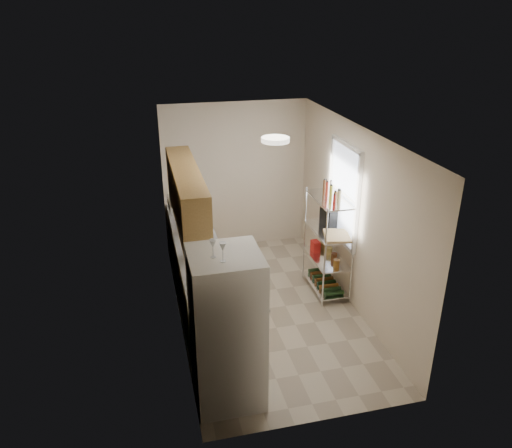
# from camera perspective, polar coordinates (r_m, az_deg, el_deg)

# --- Properties ---
(room) EXTENTS (2.52, 4.42, 2.62)m
(room) POSITION_cam_1_polar(r_m,az_deg,el_deg) (6.72, 1.37, -0.32)
(room) COLOR #B8AC95
(room) RESTS_ON ground
(counter_run) EXTENTS (0.63, 3.51, 0.90)m
(counter_run) POSITION_cam_1_polar(r_m,az_deg,el_deg) (7.34, -6.57, -5.71)
(counter_run) COLOR tan
(counter_run) RESTS_ON ground
(upper_cabinets) EXTENTS (0.33, 2.20, 0.72)m
(upper_cabinets) POSITION_cam_1_polar(r_m,az_deg,el_deg) (6.45, -7.93, 3.28)
(upper_cabinets) COLOR tan
(upper_cabinets) RESTS_ON room
(range_hood) EXTENTS (0.50, 0.60, 0.12)m
(range_hood) POSITION_cam_1_polar(r_m,az_deg,el_deg) (7.35, -8.01, 2.35)
(range_hood) COLOR #B7BABC
(range_hood) RESTS_ON room
(window) EXTENTS (0.06, 1.00, 1.46)m
(window) POSITION_cam_1_polar(r_m,az_deg,el_deg) (7.32, 10.00, 3.48)
(window) COLOR white
(window) RESTS_ON room
(bakers_rack) EXTENTS (0.45, 0.90, 1.73)m
(bakers_rack) POSITION_cam_1_polar(r_m,az_deg,el_deg) (7.35, 8.35, -0.02)
(bakers_rack) COLOR silver
(bakers_rack) RESTS_ON ground
(ceiling_dome) EXTENTS (0.34, 0.34, 0.05)m
(ceiling_dome) POSITION_cam_1_polar(r_m,az_deg,el_deg) (6.03, 2.23, 9.62)
(ceiling_dome) COLOR white
(ceiling_dome) RESTS_ON room
(refrigerator) EXTENTS (0.73, 0.73, 1.78)m
(refrigerator) POSITION_cam_1_polar(r_m,az_deg,el_deg) (5.41, -3.36, -11.89)
(refrigerator) COLOR white
(refrigerator) RESTS_ON ground
(wine_glass_a) EXTENTS (0.07, 0.07, 0.19)m
(wine_glass_a) POSITION_cam_1_polar(r_m,az_deg,el_deg) (4.85, -4.96, -2.82)
(wine_glass_a) COLOR silver
(wine_glass_a) RESTS_ON refrigerator
(wine_glass_b) EXTENTS (0.07, 0.07, 0.20)m
(wine_glass_b) POSITION_cam_1_polar(r_m,az_deg,el_deg) (4.76, -3.81, -3.22)
(wine_glass_b) COLOR silver
(wine_glass_b) RESTS_ON refrigerator
(rice_cooker) EXTENTS (0.28, 0.28, 0.23)m
(rice_cooker) POSITION_cam_1_polar(r_m,az_deg,el_deg) (6.74, -6.62, -3.08)
(rice_cooker) COLOR white
(rice_cooker) RESTS_ON counter_run
(frying_pan_large) EXTENTS (0.27, 0.27, 0.04)m
(frying_pan_large) POSITION_cam_1_polar(r_m,az_deg,el_deg) (7.56, -7.77, -0.88)
(frying_pan_large) COLOR black
(frying_pan_large) RESTS_ON counter_run
(frying_pan_small) EXTENTS (0.30, 0.30, 0.05)m
(frying_pan_small) POSITION_cam_1_polar(r_m,az_deg,el_deg) (7.57, -6.89, -0.78)
(frying_pan_small) COLOR black
(frying_pan_small) RESTS_ON counter_run
(cutting_board) EXTENTS (0.44, 0.51, 0.03)m
(cutting_board) POSITION_cam_1_polar(r_m,az_deg,el_deg) (7.20, 9.26, -1.33)
(cutting_board) COLOR tan
(cutting_board) RESTS_ON bakers_rack
(espresso_machine) EXTENTS (0.23, 0.28, 0.28)m
(espresso_machine) POSITION_cam_1_polar(r_m,az_deg,el_deg) (7.54, 8.30, 0.94)
(espresso_machine) COLOR black
(espresso_machine) RESTS_ON bakers_rack
(storage_bag) EXTENTS (0.12, 0.16, 0.17)m
(storage_bag) POSITION_cam_1_polar(r_m,az_deg,el_deg) (7.72, 6.80, -2.54)
(storage_bag) COLOR #B21A16
(storage_bag) RESTS_ON bakers_rack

